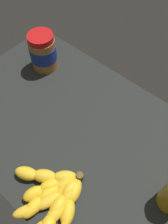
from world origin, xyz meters
The scene contains 3 objects.
ground_plane centered at (0.00, 0.00, -2.15)cm, with size 98.33×56.38×4.30cm, color black.
banana_bunch centered at (6.13, -19.68, 1.74)cm, with size 25.98×21.97×3.73cm.
peanut_butter_jar centered at (-31.73, 13.20, 6.91)cm, with size 9.63×9.63×14.19cm.
Camera 1 is at (22.22, -26.20, 65.76)cm, focal length 37.95 mm.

